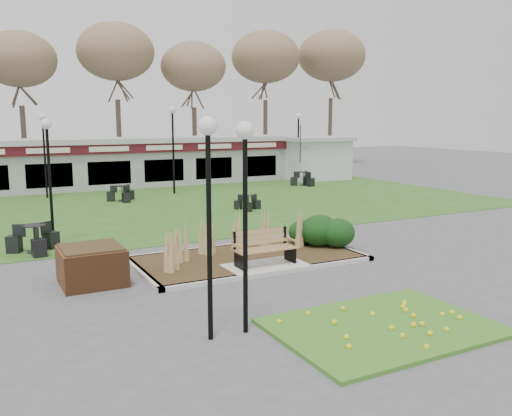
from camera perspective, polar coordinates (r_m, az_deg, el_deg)
name	(u,v)px	position (r m, az deg, el deg)	size (l,w,h in m)	color
ground	(268,271)	(14.61, 1.28, -6.61)	(100.00, 100.00, 0.00)	#515154
lawn	(143,207)	(25.54, -11.85, 0.15)	(34.00, 16.00, 0.02)	#2D591C
flower_bed	(383,326)	(11.00, 13.21, -11.95)	(4.20, 3.00, 0.16)	#3D7320
planting_bed	(284,242)	(16.27, 2.92, -3.63)	(6.75, 3.40, 1.27)	#372116
park_bench	(264,247)	(14.67, 0.82, -4.16)	(1.70, 0.66, 0.93)	#9C6946
brick_planter	(92,265)	(13.96, -16.90, -5.76)	(1.50, 1.50, 0.95)	brown
food_pavilion	(104,163)	(33.06, -15.74, 4.62)	(24.60, 3.40, 2.90)	#9B9A9D
service_hut	(315,158)	(36.55, 6.20, 5.30)	(4.40, 3.40, 2.83)	silver
tree_backdrop	(74,55)	(41.08, -18.61, 14.98)	(47.24, 5.24, 10.36)	#47382B
lamp_post_near_left	(245,181)	(9.88, -1.15, 2.86)	(0.33, 0.33, 3.98)	black
lamp_post_near_right	(208,180)	(9.57, -5.03, 3.00)	(0.34, 0.34, 4.07)	black
lamp_post_mid_left	(48,154)	(18.33, -21.03, 5.36)	(0.33, 0.33, 4.03)	black
lamp_post_mid_right	(173,130)	(29.36, -8.75, 8.08)	(0.39, 0.39, 4.67)	black
lamp_post_far_right	(298,132)	(34.57, 4.48, 7.97)	(0.36, 0.36, 4.37)	black
lamp_post_far_left	(43,137)	(29.48, -21.46, 6.99)	(0.35, 0.35, 4.28)	black
bistro_set_a	(35,243)	(17.74, -22.25, -3.44)	(1.58, 1.44, 0.84)	black
bistro_set_b	(122,196)	(27.38, -13.91, 1.24)	(1.42, 1.30, 0.76)	black
bistro_set_c	(248,205)	(24.03, -0.88, 0.32)	(1.13, 1.21, 0.65)	black
bistro_set_d	(304,181)	(32.98, 5.04, 2.86)	(1.53, 1.45, 0.83)	black
patio_umbrella	(300,159)	(33.51, 4.67, 5.19)	(2.33, 2.36, 2.49)	black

